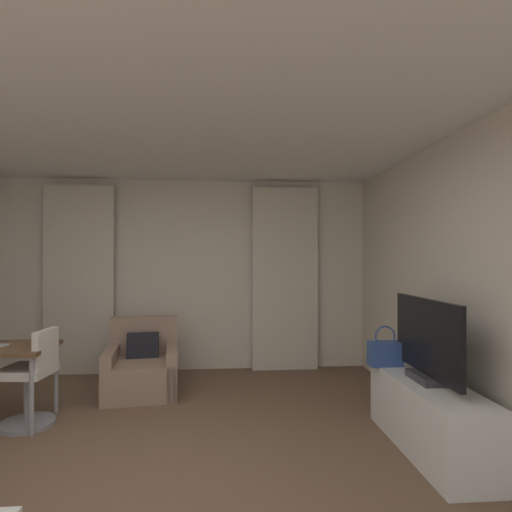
% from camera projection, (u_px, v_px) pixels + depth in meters
% --- Properties ---
extents(ground_plane, '(12.00, 12.00, 0.00)m').
position_uv_depth(ground_plane, '(139.00, 497.00, 2.63)').
color(ground_plane, brown).
extents(wall_window, '(5.12, 0.06, 2.60)m').
position_uv_depth(wall_window, '(185.00, 275.00, 5.65)').
color(wall_window, beige).
rests_on(wall_window, ground).
extents(ceiling, '(5.12, 6.12, 0.06)m').
position_uv_depth(ceiling, '(140.00, 88.00, 2.64)').
color(ceiling, white).
rests_on(ceiling, wall_left).
extents(curtain_left_panel, '(0.90, 0.06, 2.50)m').
position_uv_depth(curtain_left_panel, '(79.00, 279.00, 5.42)').
color(curtain_left_panel, beige).
rests_on(curtain_left_panel, ground).
extents(curtain_right_panel, '(0.90, 0.06, 2.50)m').
position_uv_depth(curtain_right_panel, '(285.00, 278.00, 5.63)').
color(curtain_right_panel, beige).
rests_on(curtain_right_panel, ground).
extents(armchair, '(0.88, 0.94, 0.82)m').
position_uv_depth(armchair, '(142.00, 369.00, 4.68)').
color(armchair, '#997A66').
rests_on(armchair, ground).
extents(desk_chair, '(0.48, 0.48, 0.88)m').
position_uv_depth(desk_chair, '(32.00, 383.00, 3.75)').
color(desk_chair, gray).
rests_on(desk_chair, ground).
extents(tv_console, '(0.46, 1.37, 0.54)m').
position_uv_depth(tv_console, '(429.00, 417.00, 3.26)').
color(tv_console, white).
rests_on(tv_console, ground).
extents(tv_flatscreen, '(0.20, 1.03, 0.67)m').
position_uv_depth(tv_flatscreen, '(427.00, 342.00, 3.30)').
color(tv_flatscreen, '#333338').
rests_on(tv_flatscreen, tv_console).
extents(handbag_primary, '(0.30, 0.14, 0.37)m').
position_uv_depth(handbag_primary, '(385.00, 353.00, 3.78)').
color(handbag_primary, '#335193').
rests_on(handbag_primary, tv_console).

